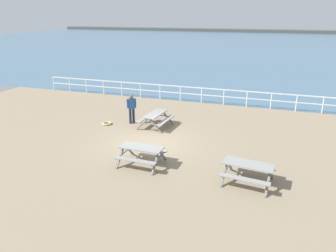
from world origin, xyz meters
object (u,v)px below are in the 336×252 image
at_px(picnic_table_near_left, 155,117).
at_px(picnic_table_near_right, 248,168).
at_px(visitor, 132,107).
at_px(picnic_table_mid_centre, 141,151).

bearing_deg(picnic_table_near_left, picnic_table_near_right, -126.05).
bearing_deg(visitor, picnic_table_near_left, -125.57).
xyz_separation_m(picnic_table_near_left, picnic_table_near_right, (5.39, -4.58, 0.00)).
height_order(picnic_table_near_right, visitor, visitor).
height_order(picnic_table_near_left, picnic_table_near_right, same).
bearing_deg(picnic_table_near_right, picnic_table_near_left, 146.15).
xyz_separation_m(picnic_table_near_right, visitor, (-6.85, 4.70, 0.36)).
bearing_deg(picnic_table_mid_centre, visitor, 120.95).
bearing_deg(picnic_table_near_left, visitor, 89.97).
xyz_separation_m(picnic_table_near_right, picnic_table_mid_centre, (-4.30, 0.14, 0.00)).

